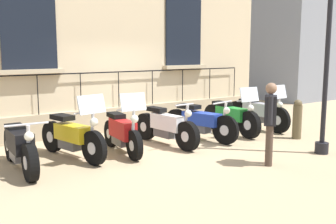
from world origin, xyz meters
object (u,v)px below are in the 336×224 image
(motorcycle_white, at_px, (166,127))
(motorcycle_silver, at_px, (257,112))
(motorcycle_blue, at_px, (200,122))
(lamppost, at_px, (330,10))
(motorcycle_yellow, at_px, (73,136))
(pedestrian_standing, at_px, (270,119))
(bollard, at_px, (297,119))
(motorcycle_red, at_px, (122,133))
(motorcycle_black, at_px, (20,147))
(motorcycle_green, at_px, (231,117))

(motorcycle_white, xyz_separation_m, motorcycle_silver, (-0.09, 3.21, 0.04))
(motorcycle_white, bearing_deg, motorcycle_blue, 87.79)
(motorcycle_white, bearing_deg, lamppost, 41.21)
(motorcycle_yellow, height_order, motorcycle_silver, motorcycle_yellow)
(lamppost, xyz_separation_m, pedestrian_standing, (-0.10, -1.58, -2.09))
(motorcycle_white, distance_m, motorcycle_blue, 1.01)
(motorcycle_yellow, xyz_separation_m, pedestrian_standing, (2.64, 2.87, 0.43))
(motorcycle_white, xyz_separation_m, bollard, (1.35, 3.04, 0.07))
(motorcycle_white, relative_size, motorcycle_silver, 0.96)
(motorcycle_blue, bearing_deg, lamppost, 26.19)
(motorcycle_silver, height_order, pedestrian_standing, pedestrian_standing)
(motorcycle_red, relative_size, pedestrian_standing, 1.22)
(motorcycle_yellow, height_order, motorcycle_white, motorcycle_yellow)
(motorcycle_black, xyz_separation_m, pedestrian_standing, (2.42, 3.97, 0.46))
(motorcycle_silver, bearing_deg, motorcycle_green, -88.04)
(bollard, bearing_deg, motorcycle_green, -147.34)
(motorcycle_black, relative_size, lamppost, 0.48)
(motorcycle_green, height_order, lamppost, lamppost)
(motorcycle_red, relative_size, motorcycle_blue, 0.89)
(motorcycle_red, distance_m, pedestrian_standing, 3.07)
(motorcycle_red, distance_m, motorcycle_green, 3.33)
(motorcycle_yellow, relative_size, lamppost, 0.47)
(motorcycle_green, xyz_separation_m, motorcycle_silver, (-0.04, 1.06, 0.02))
(motorcycle_blue, relative_size, bollard, 2.22)
(motorcycle_black, bearing_deg, motorcycle_red, 89.51)
(motorcycle_silver, bearing_deg, motorcycle_yellow, -90.78)
(motorcycle_white, bearing_deg, pedestrian_standing, 15.13)
(motorcycle_green, bearing_deg, pedestrian_standing, -30.30)
(motorcycle_red, bearing_deg, bollard, 73.16)
(motorcycle_green, bearing_deg, motorcycle_black, -88.89)
(motorcycle_white, relative_size, motorcycle_green, 1.00)
(motorcycle_black, xyz_separation_m, motorcycle_yellow, (-0.22, 1.10, 0.02))
(motorcycle_black, bearing_deg, motorcycle_yellow, 101.09)
(bollard, xyz_separation_m, pedestrian_standing, (1.12, -2.38, 0.39))
(motorcycle_white, xyz_separation_m, pedestrian_standing, (2.47, 0.67, 0.47))
(pedestrian_standing, bearing_deg, motorcycle_white, -164.87)
(motorcycle_yellow, xyz_separation_m, motorcycle_red, (0.23, 1.02, -0.01))
(motorcycle_yellow, xyz_separation_m, motorcycle_white, (0.16, 2.20, -0.04))
(motorcycle_green, height_order, pedestrian_standing, pedestrian_standing)
(motorcycle_silver, xyz_separation_m, bollard, (1.44, -0.17, 0.03))
(motorcycle_black, distance_m, motorcycle_silver, 6.52)
(motorcycle_red, height_order, motorcycle_silver, motorcycle_red)
(motorcycle_white, height_order, motorcycle_green, motorcycle_green)
(motorcycle_black, distance_m, lamppost, 6.61)
(motorcycle_silver, distance_m, bollard, 1.45)
(motorcycle_black, relative_size, motorcycle_yellow, 1.02)
(motorcycle_yellow, bearing_deg, motorcycle_white, 85.79)
(motorcycle_white, height_order, lamppost, lamppost)
(motorcycle_blue, height_order, motorcycle_silver, motorcycle_silver)
(pedestrian_standing, bearing_deg, motorcycle_black, -121.35)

